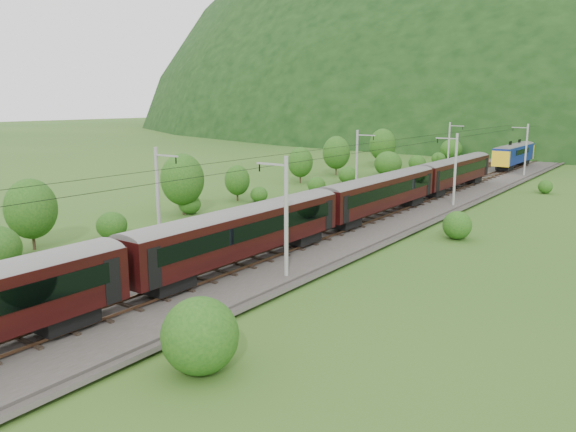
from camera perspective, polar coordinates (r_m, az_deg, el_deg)
The scene contains 14 objects.
ground at distance 41.64m, azimuth -7.13°, elevation -4.90°, with size 600.00×600.00×0.00m, color #2B531A.
railbed at distance 49.12m, azimuth 0.80°, elevation -2.07°, with size 14.00×220.00×0.30m, color #38332D.
track_left at distance 50.45m, azimuth -1.43°, elevation -1.45°, with size 2.40×220.00×0.27m.
track_right at distance 47.78m, azimuth 3.17°, elevation -2.21°, with size 2.40×220.00×0.27m.
catenary_left at distance 70.07m, azimuth 7.05°, elevation 5.56°, with size 2.54×192.28×8.00m.
catenary_right at distance 65.12m, azimuth 16.57°, elevation 4.72°, with size 2.54×192.28×8.00m.
overhead_wires at distance 47.96m, azimuth 0.83°, elevation 6.02°, with size 4.83×198.00×0.03m.
mountain_ridge at distance 360.80m, azimuth 11.77°, elevation 9.49°, with size 336.00×280.00×132.00m, color black.
train at distance 47.65m, azimuth 3.59°, elevation 1.41°, with size 2.80×133.69×4.86m.
hazard_post_near at distance 81.28m, azimuth 15.55°, elevation 3.63°, with size 0.17×0.17×1.58m, color red.
hazard_post_far at distance 80.98m, azimuth 15.70°, elevation 3.60°, with size 0.17×0.17×1.59m, color red.
signal at distance 82.79m, azimuth 13.12°, elevation 4.13°, with size 0.21×0.21×1.92m.
vegetation_left at distance 65.51m, azimuth -4.57°, elevation 3.58°, with size 13.03×146.94×6.89m.
vegetation_right at distance 31.11m, azimuth 1.94°, elevation -8.02°, with size 4.23×88.91×3.09m.
Camera 1 is at (27.31, -29.15, 11.76)m, focal length 35.00 mm.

